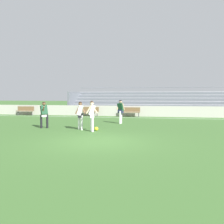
% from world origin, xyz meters
% --- Properties ---
extents(ground_plane, '(160.00, 160.00, 0.00)m').
position_xyz_m(ground_plane, '(0.00, 0.00, 0.00)').
color(ground_plane, '#3D662D').
extents(field_line_sideline, '(44.00, 0.12, 0.01)m').
position_xyz_m(field_line_sideline, '(0.00, 11.76, 0.00)').
color(field_line_sideline, white).
rests_on(field_line_sideline, ground).
extents(sideline_wall, '(48.00, 0.16, 1.02)m').
position_xyz_m(sideline_wall, '(0.00, 13.22, 0.51)').
color(sideline_wall, '#BCB7AD').
rests_on(sideline_wall, ground).
extents(bleacher_stand, '(21.05, 4.84, 3.00)m').
position_xyz_m(bleacher_stand, '(3.56, 16.72, 1.29)').
color(bleacher_stand, '#B2B2B7').
rests_on(bleacher_stand, ground).
extents(bench_centre_sideline, '(1.80, 0.40, 0.90)m').
position_xyz_m(bench_centre_sideline, '(-3.99, 12.53, 0.55)').
color(bench_centre_sideline, brown).
rests_on(bench_centre_sideline, ground).
extents(bench_far_right, '(1.80, 0.40, 0.90)m').
position_xyz_m(bench_far_right, '(-10.77, 12.53, 0.55)').
color(bench_far_right, brown).
rests_on(bench_far_right, ground).
extents(bench_far_left, '(1.80, 0.40, 0.90)m').
position_xyz_m(bench_far_left, '(-0.02, 12.53, 0.55)').
color(bench_far_left, brown).
rests_on(bench_far_left, ground).
extents(player_white_deep_cover, '(0.60, 0.50, 1.70)m').
position_xyz_m(player_white_deep_cover, '(-1.09, 2.83, 1.02)').
color(player_white_deep_cover, white).
rests_on(player_white_deep_cover, ground).
extents(player_white_wide_left, '(0.52, 0.45, 1.65)m').
position_xyz_m(player_white_wide_left, '(-1.94, 3.38, 0.98)').
color(player_white_wide_left, white).
rests_on(player_white_wide_left, ground).
extents(player_dark_trailing_run, '(0.59, 0.47, 1.68)m').
position_xyz_m(player_dark_trailing_run, '(-0.11, 6.95, 1.00)').
color(player_dark_trailing_run, white).
rests_on(player_dark_trailing_run, ground).
extents(player_dark_overlapping, '(0.54, 0.75, 1.62)m').
position_xyz_m(player_dark_overlapping, '(-4.35, 3.68, 0.96)').
color(player_dark_overlapping, black).
rests_on(player_dark_overlapping, ground).
extents(soccer_ball, '(0.22, 0.22, 0.22)m').
position_xyz_m(soccer_ball, '(-0.93, 3.19, 0.11)').
color(soccer_ball, yellow).
rests_on(soccer_ball, ground).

